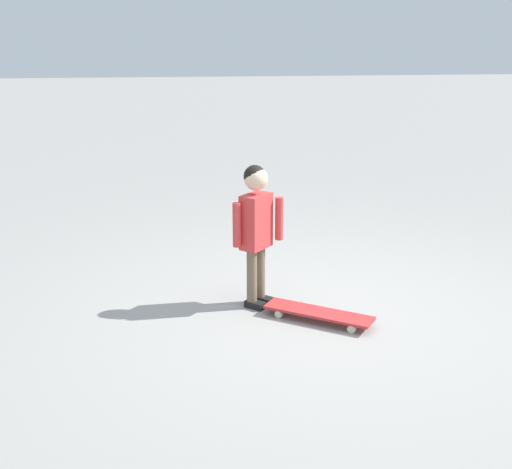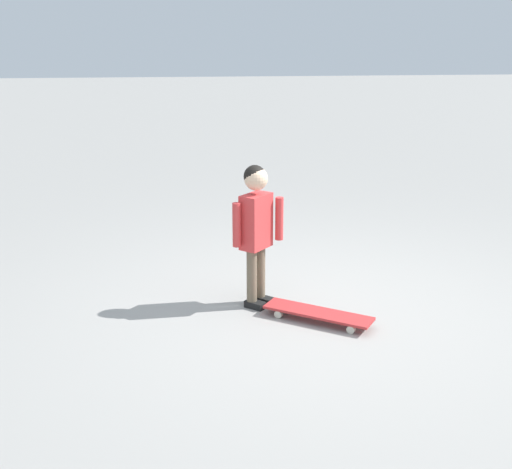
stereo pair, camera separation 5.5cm
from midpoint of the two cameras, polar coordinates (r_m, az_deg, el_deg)
The scene contains 3 objects.
ground_plane at distance 4.96m, azimuth 5.48°, elevation -6.58°, with size 50.00×50.00×0.00m, color gray.
child_person at distance 4.85m, azimuth -0.31°, elevation 1.20°, with size 0.28×0.38×1.06m.
skateboard at distance 4.79m, azimuth 5.00°, elevation -6.67°, with size 0.59×0.75×0.07m.
Camera 1 is at (-4.43, 1.03, 1.98)m, focal length 47.16 mm.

